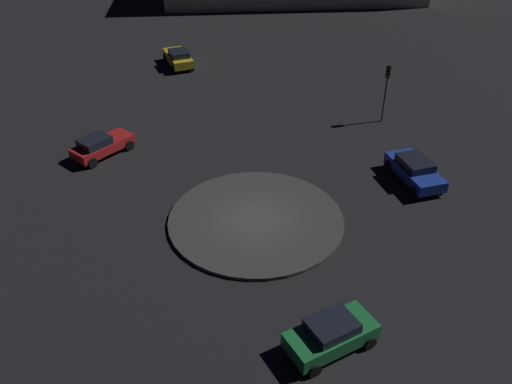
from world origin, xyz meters
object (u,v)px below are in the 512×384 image
object	(u,v)px
car_green	(331,334)
car_red	(101,145)
car_blue	(415,170)
traffic_light_southeast	(387,83)
car_yellow	(178,58)

from	to	relation	value
car_green	car_red	size ratio (longest dim) A/B	0.94
car_red	car_blue	size ratio (longest dim) A/B	1.00
traffic_light_southeast	car_red	bearing A→B (deg)	-38.52
car_red	car_yellow	bearing A→B (deg)	28.86
car_red	car_yellow	distance (m)	16.71
traffic_light_southeast	car_blue	bearing A→B (deg)	39.88
car_blue	car_yellow	world-z (taller)	car_yellow
car_yellow	traffic_light_southeast	bearing A→B (deg)	-146.03
car_red	traffic_light_southeast	world-z (taller)	traffic_light_southeast
car_red	car_blue	world-z (taller)	car_blue
car_blue	car_green	bearing A→B (deg)	-43.66
car_yellow	traffic_light_southeast	xyz separation A→B (m)	(-15.94, -12.22, 2.29)
car_green	traffic_light_southeast	size ratio (longest dim) A/B	0.96
car_green	car_blue	bearing A→B (deg)	-146.49
car_red	car_yellow	xyz separation A→B (m)	(14.55, -8.22, 0.05)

